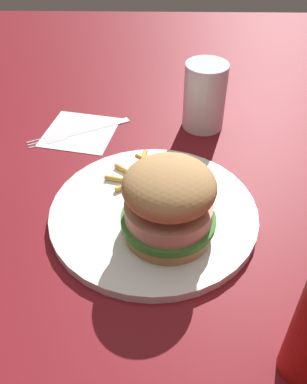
% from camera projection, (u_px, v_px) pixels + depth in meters
% --- Properties ---
extents(ground_plane, '(1.60, 1.60, 0.00)m').
position_uv_depth(ground_plane, '(145.00, 230.00, 0.53)').
color(ground_plane, maroon).
extents(plate, '(0.27, 0.27, 0.01)m').
position_uv_depth(plate, '(154.00, 213.00, 0.55)').
color(plate, white).
rests_on(plate, ground_plane).
extents(sandwich, '(0.11, 0.11, 0.10)m').
position_uv_depth(sandwich, '(169.00, 202.00, 0.48)').
color(sandwich, tan).
rests_on(sandwich, plate).
extents(fries_pile, '(0.09, 0.09, 0.01)m').
position_uv_depth(fries_pile, '(140.00, 176.00, 0.59)').
color(fries_pile, '#E5B251').
rests_on(fries_pile, plate).
extents(napkin, '(0.13, 0.13, 0.00)m').
position_uv_depth(napkin, '(80.00, 132.00, 0.70)').
color(napkin, white).
rests_on(napkin, ground_plane).
extents(fork, '(0.09, 0.16, 0.00)m').
position_uv_depth(fork, '(79.00, 131.00, 0.70)').
color(fork, silver).
rests_on(fork, napkin).
extents(drink_glass, '(0.07, 0.07, 0.11)m').
position_uv_depth(drink_glass, '(204.00, 99.00, 0.68)').
color(drink_glass, silver).
rests_on(drink_glass, ground_plane).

